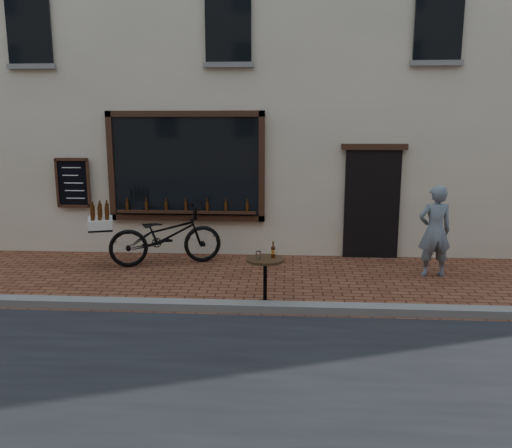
{
  "coord_description": "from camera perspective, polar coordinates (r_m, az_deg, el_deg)",
  "views": [
    {
      "loc": [
        0.22,
        -6.69,
        2.61
      ],
      "look_at": [
        -0.31,
        1.2,
        1.1
      ],
      "focal_mm": 35.0,
      "sensor_mm": 36.0,
      "label": 1
    }
  ],
  "objects": [
    {
      "name": "kerb",
      "position": [
        7.35,
        1.91,
        -9.49
      ],
      "size": [
        90.0,
        0.25,
        0.12
      ],
      "primitive_type": "cube",
      "color": "slate",
      "rests_on": "ground"
    },
    {
      "name": "pedestrian",
      "position": [
        9.41,
        19.74,
        -0.78
      ],
      "size": [
        0.64,
        0.45,
        1.65
      ],
      "primitive_type": "imported",
      "rotation": [
        0.0,
        0.0,
        3.25
      ],
      "color": "slate",
      "rests_on": "ground"
    },
    {
      "name": "shop_building",
      "position": [
        13.41,
        3.03,
        21.07
      ],
      "size": [
        28.0,
        6.2,
        10.0
      ],
      "color": "beige",
      "rests_on": "ground"
    },
    {
      "name": "cargo_bicycle",
      "position": [
        9.84,
        -10.53,
        -1.28
      ],
      "size": [
        2.58,
        1.48,
        1.22
      ],
      "rotation": [
        0.0,
        0.0,
        1.91
      ],
      "color": "black",
      "rests_on": "ground"
    },
    {
      "name": "bistro_table",
      "position": [
        7.42,
        1.07,
        -5.52
      ],
      "size": [
        0.57,
        0.57,
        0.98
      ],
      "color": "black",
      "rests_on": "ground"
    },
    {
      "name": "ground",
      "position": [
        7.19,
        1.85,
        -10.49
      ],
      "size": [
        90.0,
        90.0,
        0.0
      ],
      "primitive_type": "plane",
      "color": "brown",
      "rests_on": "ground"
    }
  ]
}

